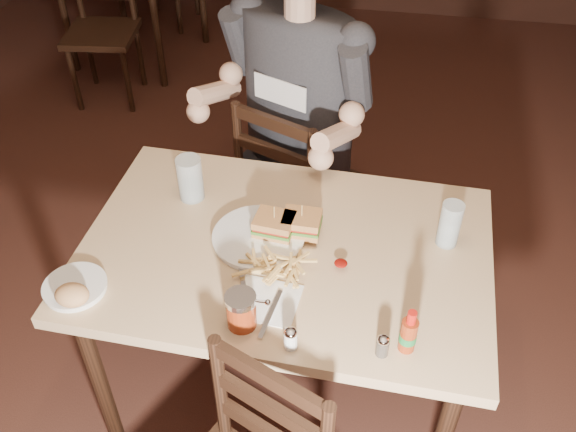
% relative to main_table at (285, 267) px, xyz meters
% --- Properties ---
extents(room_shell, '(7.00, 7.00, 7.00)m').
position_rel_main_table_xyz_m(room_shell, '(0.23, -0.04, 0.71)').
color(room_shell, '#321913').
rests_on(room_shell, ground).
extents(main_table, '(1.22, 0.83, 0.77)m').
position_rel_main_table_xyz_m(main_table, '(0.00, 0.00, 0.00)').
color(main_table, tan).
rests_on(main_table, ground).
extents(chair_far, '(0.54, 0.56, 0.87)m').
position_rel_main_table_xyz_m(chair_far, '(-0.07, 0.71, -0.25)').
color(chair_far, black).
rests_on(chair_far, ground).
extents(bg_chair_near, '(0.43, 0.46, 0.84)m').
position_rel_main_table_xyz_m(bg_chair_near, '(-1.43, 1.91, -0.27)').
color(bg_chair_near, black).
rests_on(bg_chair_near, ground).
extents(diner, '(0.73, 0.66, 1.02)m').
position_rel_main_table_xyz_m(diner, '(-0.09, 0.66, 0.27)').
color(diner, '#2C2C31').
rests_on(diner, chair_far).
extents(dinner_plate, '(0.27, 0.27, 0.02)m').
position_rel_main_table_xyz_m(dinner_plate, '(-0.08, 0.02, 0.09)').
color(dinner_plate, white).
rests_on(dinner_plate, main_table).
extents(sandwich_left, '(0.11, 0.09, 0.10)m').
position_rel_main_table_xyz_m(sandwich_left, '(0.04, 0.06, 0.15)').
color(sandwich_left, tan).
rests_on(sandwich_left, dinner_plate).
extents(sandwich_right, '(0.12, 0.10, 0.10)m').
position_rel_main_table_xyz_m(sandwich_right, '(-0.04, 0.04, 0.15)').
color(sandwich_right, tan).
rests_on(sandwich_right, dinner_plate).
extents(fries_pile, '(0.24, 0.17, 0.04)m').
position_rel_main_table_xyz_m(fries_pile, '(-0.01, -0.10, 0.12)').
color(fries_pile, '#E3B25A').
rests_on(fries_pile, dinner_plate).
extents(ketchup_dollop, '(0.04, 0.04, 0.01)m').
position_rel_main_table_xyz_m(ketchup_dollop, '(0.17, -0.05, 0.10)').
color(ketchup_dollop, maroon).
rests_on(ketchup_dollop, dinner_plate).
extents(glass_left, '(0.08, 0.08, 0.15)m').
position_rel_main_table_xyz_m(glass_left, '(-0.33, 0.18, 0.16)').
color(glass_left, silver).
rests_on(glass_left, main_table).
extents(glass_right, '(0.07, 0.07, 0.14)m').
position_rel_main_table_xyz_m(glass_right, '(0.46, 0.10, 0.15)').
color(glass_right, silver).
rests_on(glass_right, main_table).
extents(hot_sauce, '(0.04, 0.04, 0.14)m').
position_rel_main_table_xyz_m(hot_sauce, '(0.36, -0.30, 0.15)').
color(hot_sauce, maroon).
rests_on(hot_sauce, main_table).
extents(salt_shaker, '(0.04, 0.04, 0.06)m').
position_rel_main_table_xyz_m(salt_shaker, '(0.08, -0.35, 0.11)').
color(salt_shaker, white).
rests_on(salt_shaker, main_table).
extents(pepper_shaker, '(0.03, 0.03, 0.06)m').
position_rel_main_table_xyz_m(pepper_shaker, '(0.30, -0.33, 0.11)').
color(pepper_shaker, '#38332D').
rests_on(pepper_shaker, main_table).
extents(syrup_dispenser, '(0.08, 0.08, 0.11)m').
position_rel_main_table_xyz_m(syrup_dispenser, '(-0.06, -0.30, 0.14)').
color(syrup_dispenser, maroon).
rests_on(syrup_dispenser, main_table).
extents(napkin, '(0.18, 0.17, 0.00)m').
position_rel_main_table_xyz_m(napkin, '(-0.01, -0.21, 0.08)').
color(napkin, white).
rests_on(napkin, main_table).
extents(knife, '(0.09, 0.21, 0.01)m').
position_rel_main_table_xyz_m(knife, '(-0.07, -0.21, 0.09)').
color(knife, silver).
rests_on(knife, napkin).
extents(fork, '(0.04, 0.17, 0.01)m').
position_rel_main_table_xyz_m(fork, '(0.01, -0.26, 0.09)').
color(fork, silver).
rests_on(fork, napkin).
extents(side_plate, '(0.18, 0.18, 0.01)m').
position_rel_main_table_xyz_m(side_plate, '(-0.54, -0.26, 0.09)').
color(side_plate, white).
rests_on(side_plate, main_table).
extents(bread_roll, '(0.10, 0.08, 0.05)m').
position_rel_main_table_xyz_m(bread_roll, '(-0.51, -0.31, 0.12)').
color(bread_roll, tan).
rests_on(bread_roll, side_plate).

